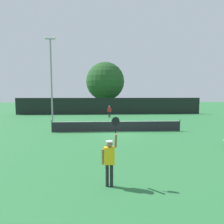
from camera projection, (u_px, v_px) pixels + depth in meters
ground_plane at (117, 132)px, 17.23m from camera, size 120.00×120.00×0.00m
tennis_net at (117, 126)px, 17.18m from camera, size 11.52×0.08×1.07m
perimeter_fence at (110, 106)px, 31.81m from camera, size 30.35×0.12×2.71m
player_serving at (110, 156)px, 6.99m from camera, size 0.67×0.40×2.56m
player_receiving at (109, 110)px, 27.58m from camera, size 0.57×0.24×1.63m
tennis_ball at (126, 126)px, 19.95m from camera, size 0.07×0.07×0.07m
light_pole at (51, 75)px, 21.77m from camera, size 1.18×0.28×9.73m
large_tree at (105, 81)px, 36.74m from camera, size 7.27×7.27×9.36m
parked_car_near at (93, 107)px, 37.37m from camera, size 2.46×4.42×1.69m
parked_car_mid at (142, 107)px, 39.44m from camera, size 2.24×4.34×1.69m
parked_car_far at (156, 106)px, 40.88m from camera, size 1.92×4.20×1.69m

